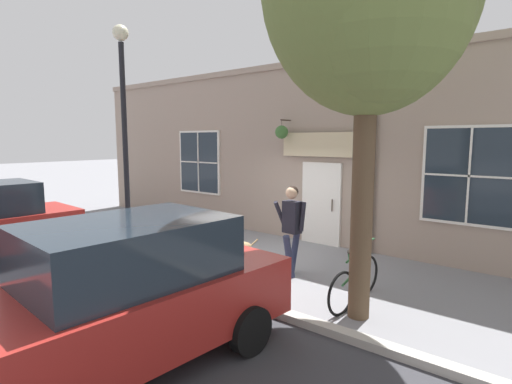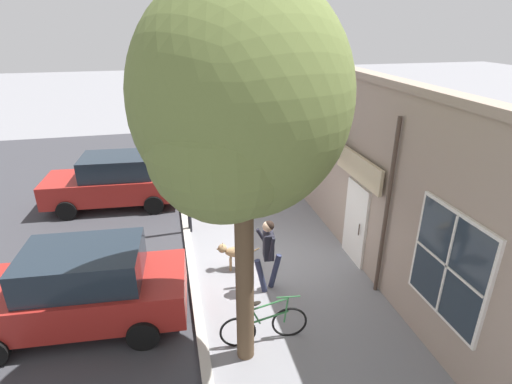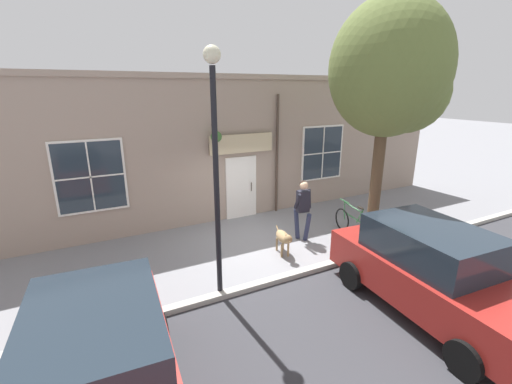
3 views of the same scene
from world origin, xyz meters
TOP-DOWN VIEW (x-y plane):
  - ground_plane at (0.00, 0.00)m, footprint 90.00×90.00m
  - storefront_facade at (-2.34, -0.00)m, footprint 0.95×18.00m
  - pedestrian_walking at (0.33, 1.10)m, footprint 0.68×0.59m
  - dog_on_leash at (0.90, 0.11)m, footprint 1.08×0.44m
  - street_tree_by_curb at (1.31, 3.01)m, footprint 3.19×2.87m
  - leaning_bicycle at (0.80, 2.67)m, footprint 1.74×0.18m
  - parked_car_nearest_curb at (4.14, -4.50)m, footprint 4.41×2.16m
  - parked_car_mid_block at (4.30, 1.38)m, footprint 4.41×2.16m
  - street_lamp at (1.88, -2.08)m, footprint 0.32×0.32m

SIDE VIEW (x-z plane):
  - ground_plane at x=0.00m, z-range 0.00..0.00m
  - leaning_bicycle at x=0.80m, z-range -0.12..0.88m
  - dog_on_leash at x=0.90m, z-range 0.12..0.85m
  - parked_car_nearest_curb at x=4.14m, z-range 0.00..1.75m
  - parked_car_mid_block at x=4.30m, z-range 0.00..1.75m
  - pedestrian_walking at x=0.33m, z-range 0.19..1.99m
  - storefront_facade at x=-2.34m, z-range 0.01..4.70m
  - street_lamp at x=1.88m, z-range 0.75..5.73m
  - street_tree_by_curb at x=1.31m, z-range 1.34..7.85m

